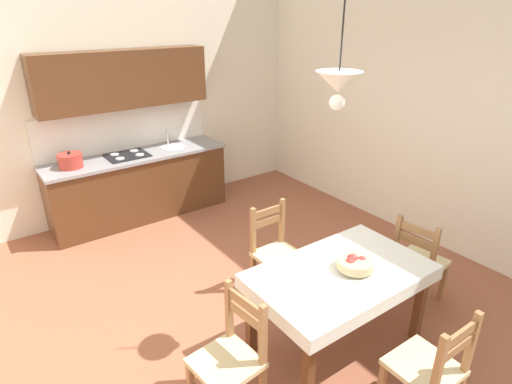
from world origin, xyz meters
name	(u,v)px	position (x,y,z in m)	size (l,w,h in m)	color
ground_plane	(240,320)	(0.00, 0.00, -0.05)	(6.00, 6.28, 0.10)	#99563D
wall_back	(107,56)	(0.00, 2.90, 2.11)	(6.00, 0.12, 4.22)	silver
wall_right	(445,63)	(2.76, 0.00, 2.11)	(0.12, 6.28, 4.22)	silver
kitchen_cabinetry	(135,157)	(0.08, 2.57, 0.86)	(2.36, 0.63, 2.20)	#56331C
dining_table	(340,284)	(0.46, -0.78, 0.62)	(1.46, 0.91, 0.75)	brown
dining_chair_tv_side	(231,359)	(-0.59, -0.77, 0.44)	(0.46, 0.46, 0.93)	#D1BC89
dining_chair_camera_side	(430,370)	(0.44, -1.64, 0.44)	(0.43, 0.43, 0.93)	#D1BC89
dining_chair_kitchen_side	(276,253)	(0.52, 0.11, 0.44)	(0.42, 0.42, 0.93)	#D1BC89
dining_chair_window_side	(418,262)	(1.51, -0.82, 0.44)	(0.47, 0.47, 0.93)	#D1BC89
fruit_bowl	(355,263)	(0.56, -0.83, 0.81)	(0.30, 0.30, 0.12)	tan
pendant_lamp	(339,83)	(0.41, -0.65, 2.20)	(0.32, 0.32, 0.81)	black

